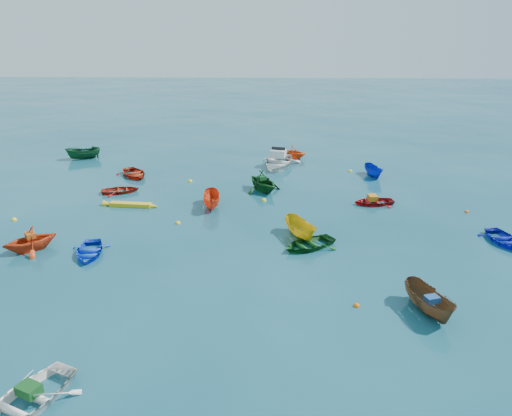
{
  "coord_description": "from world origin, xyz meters",
  "views": [
    {
      "loc": [
        0.83,
        -24.98,
        12.03
      ],
      "look_at": [
        0.0,
        5.0,
        0.4
      ],
      "focal_mm": 35.0,
      "sensor_mm": 36.0,
      "label": 1
    }
  ],
  "objects_px": {
    "dinghy_blue_se": "(503,242)",
    "motorboat_white": "(278,166)",
    "kayak_yellow": "(131,206)",
    "dinghy_white_near": "(29,404)",
    "dinghy_blue_sw": "(89,255)"
  },
  "relations": [
    {
      "from": "dinghy_blue_se",
      "to": "kayak_yellow",
      "type": "height_order",
      "value": "dinghy_blue_se"
    },
    {
      "from": "dinghy_blue_se",
      "to": "motorboat_white",
      "type": "xyz_separation_m",
      "value": [
        -12.54,
        14.87,
        0.0
      ]
    },
    {
      "from": "dinghy_white_near",
      "to": "motorboat_white",
      "type": "height_order",
      "value": "motorboat_white"
    },
    {
      "from": "dinghy_blue_se",
      "to": "dinghy_white_near",
      "type": "bearing_deg",
      "value": -154.58
    },
    {
      "from": "dinghy_blue_se",
      "to": "motorboat_white",
      "type": "bearing_deg",
      "value": 123.61
    },
    {
      "from": "dinghy_white_near",
      "to": "dinghy_blue_se",
      "type": "relative_size",
      "value": 1.2
    },
    {
      "from": "dinghy_white_near",
      "to": "kayak_yellow",
      "type": "height_order",
      "value": "dinghy_white_near"
    },
    {
      "from": "dinghy_blue_se",
      "to": "kayak_yellow",
      "type": "bearing_deg",
      "value": 160.86
    },
    {
      "from": "motorboat_white",
      "to": "kayak_yellow",
      "type": "bearing_deg",
      "value": -122.89
    },
    {
      "from": "dinghy_white_near",
      "to": "motorboat_white",
      "type": "xyz_separation_m",
      "value": [
        8.64,
        28.08,
        0.0
      ]
    },
    {
      "from": "dinghy_white_near",
      "to": "dinghy_blue_sw",
      "type": "bearing_deg",
      "value": 123.33
    },
    {
      "from": "dinghy_blue_sw",
      "to": "dinghy_white_near",
      "type": "xyz_separation_m",
      "value": [
        1.75,
        -11.01,
        0.0
      ]
    },
    {
      "from": "dinghy_blue_se",
      "to": "motorboat_white",
      "type": "distance_m",
      "value": 19.45
    },
    {
      "from": "dinghy_blue_sw",
      "to": "dinghy_blue_se",
      "type": "bearing_deg",
      "value": -4.98
    },
    {
      "from": "kayak_yellow",
      "to": "dinghy_blue_se",
      "type": "bearing_deg",
      "value": -96.72
    }
  ]
}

